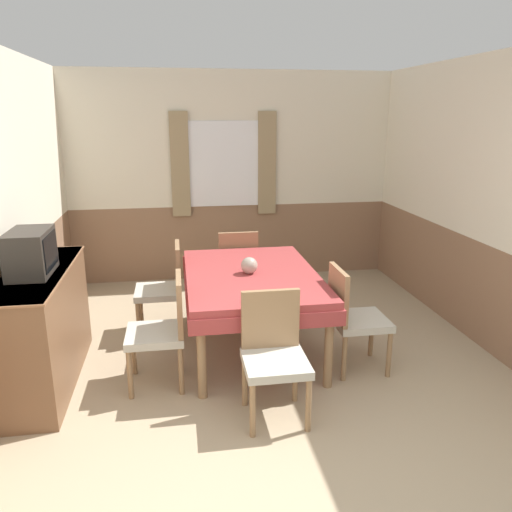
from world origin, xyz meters
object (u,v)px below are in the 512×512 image
chair_left_far (165,286)px  vase (249,265)px  chair_right_near (352,315)px  chair_head_window (237,266)px  sideboard (43,327)px  dining_table (251,283)px  chair_left_near (163,327)px  chair_head_near (274,351)px  tv (31,253)px

chair_left_far → vase: size_ratio=6.04×
chair_left_far → vase: chair_left_far is taller
chair_right_near → vase: bearing=-120.9°
chair_right_near → chair_head_window: 1.71m
vase → chair_left_far: bearing=145.2°
sideboard → vase: 1.73m
dining_table → chair_head_window: size_ratio=1.92×
chair_left_near → sideboard: 0.95m
chair_head_window → chair_head_near: 2.07m
dining_table → chair_right_near: chair_right_near is taller
chair_right_near → vase: size_ratio=6.04×
sideboard → dining_table: bearing=10.5°
chair_head_window → chair_head_near: same height
dining_table → vase: 0.18m
chair_right_near → sideboard: bearing=-94.2°
vase → chair_right_near: bearing=-30.9°
chair_head_window → chair_left_near: bearing=-116.7°
chair_head_window → dining_table: bearing=-90.0°
chair_head_window → sideboard: (-1.70, -1.35, -0.01)m
dining_table → sideboard: bearing=-169.5°
chair_left_near → chair_left_far: (0.00, 0.99, 0.00)m
vase → chair_head_window: bearing=88.8°
dining_table → chair_left_near: bearing=-147.2°
chair_left_far → tv: (-0.93, -0.88, 0.61)m
chair_left_far → tv: bearing=133.4°
chair_head_window → chair_left_far: 0.94m
chair_head_window → chair_left_near: (-0.77, -1.53, 0.00)m
tv → chair_head_window: bearing=39.8°
chair_head_window → chair_left_near: same height
sideboard → vase: (1.68, 0.29, 0.33)m
tv → vase: size_ratio=3.11×
sideboard → vase: size_ratio=10.01×
chair_head_window → vase: 1.11m
tv → vase: (1.68, 0.36, -0.29)m
vase → dining_table: bearing=46.9°
chair_left_far → tv: tv is taller
chair_head_window → chair_left_far: same height
chair_head_near → vase: bearing=-88.8°
sideboard → chair_head_window: bearing=38.4°
chair_left_near → chair_head_near: same height
chair_head_near → vase: (-0.02, 1.01, 0.32)m
chair_head_near → vase: chair_head_near is taller
chair_head_near → dining_table: bearing=-90.0°
chair_left_far → chair_left_near: bearing=-180.0°
chair_right_near → chair_left_near: (-1.54, 0.00, 0.00)m
dining_table → chair_left_far: size_ratio=1.92×
chair_head_window → chair_left_far: (-0.77, -0.54, 0.00)m
chair_head_near → chair_head_window: bearing=-90.0°
chair_head_near → vase: size_ratio=6.04×
tv → chair_right_near: bearing=-2.6°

